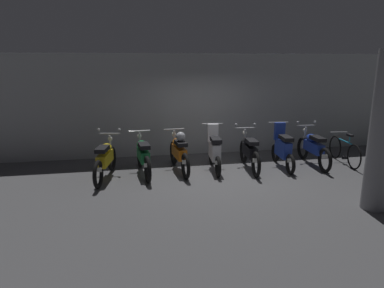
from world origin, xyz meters
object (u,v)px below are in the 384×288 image
object	(u,v)px
motorbike_slot_0	(105,159)
motorbike_slot_4	(249,151)
support_pillar	(382,133)
motorbike_slot_2	(179,152)
motorbike_slot_3	(214,150)
motorbike_slot_5	(283,148)
motorbike_slot_6	(313,148)
bicycle	(344,151)
motorbike_slot_1	(143,155)

from	to	relation	value
motorbike_slot_0	motorbike_slot_4	world-z (taller)	same
motorbike_slot_4	support_pillar	xyz separation A→B (m)	(1.53, -2.85, 1.02)
motorbike_slot_2	motorbike_slot_3	size ratio (longest dim) A/B	1.16
motorbike_slot_5	motorbike_slot_3	bearing A→B (deg)	176.00
motorbike_slot_2	motorbike_slot_6	size ratio (longest dim) A/B	1.00
support_pillar	motorbike_slot_6	bearing A→B (deg)	83.54
motorbike_slot_4	bicycle	bearing A→B (deg)	-0.35
motorbike_slot_3	bicycle	bearing A→B (deg)	-1.94
motorbike_slot_6	bicycle	distance (m)	0.94
motorbike_slot_4	support_pillar	world-z (taller)	support_pillar
motorbike_slot_0	motorbike_slot_4	distance (m)	3.71
motorbike_slot_5	support_pillar	distance (m)	3.06
motorbike_slot_1	motorbike_slot_5	size ratio (longest dim) A/B	1.16
motorbike_slot_0	bicycle	xyz separation A→B (m)	(6.49, 0.06, -0.13)
support_pillar	bicycle	bearing A→B (deg)	66.07
motorbike_slot_0	motorbike_slot_1	xyz separation A→B (m)	(0.92, 0.16, -0.00)
motorbike_slot_2	motorbike_slot_1	bearing A→B (deg)	-175.28
motorbike_slot_5	support_pillar	size ratio (longest dim) A/B	0.55
motorbike_slot_2	motorbike_slot_6	distance (m)	3.72
motorbike_slot_2	motorbike_slot_5	distance (m)	2.79
motorbike_slot_3	motorbike_slot_5	distance (m)	1.86
motorbike_slot_6	support_pillar	bearing A→B (deg)	-96.46
motorbike_slot_0	motorbike_slot_1	size ratio (longest dim) A/B	0.99
motorbike_slot_3	motorbike_slot_5	bearing A→B (deg)	-4.00
motorbike_slot_2	motorbike_slot_3	bearing A→B (deg)	-3.24
motorbike_slot_0	motorbike_slot_5	world-z (taller)	motorbike_slot_5
motorbike_slot_4	bicycle	xyz separation A→B (m)	(2.79, -0.02, -0.13)
motorbike_slot_0	support_pillar	world-z (taller)	support_pillar
motorbike_slot_3	motorbike_slot_5	xyz separation A→B (m)	(1.86, -0.13, 0.00)
motorbike_slot_0	motorbike_slot_1	distance (m)	0.93
motorbike_slot_3	motorbike_slot_4	world-z (taller)	motorbike_slot_3
motorbike_slot_1	motorbike_slot_4	size ratio (longest dim) A/B	1.00
motorbike_slot_0	motorbike_slot_6	distance (m)	5.56
bicycle	support_pillar	world-z (taller)	support_pillar
motorbike_slot_2	motorbike_slot_4	world-z (taller)	motorbike_slot_4
motorbike_slot_5	support_pillar	xyz separation A→B (m)	(0.60, -2.83, 0.99)
motorbike_slot_2	motorbike_slot_5	size ratio (longest dim) A/B	1.16
bicycle	support_pillar	bearing A→B (deg)	-113.93
motorbike_slot_5	bicycle	distance (m)	1.86
bicycle	motorbike_slot_5	bearing A→B (deg)	-179.87
motorbike_slot_6	motorbike_slot_0	bearing A→B (deg)	-178.89
motorbike_slot_2	motorbike_slot_4	distance (m)	1.87
motorbike_slot_1	bicycle	world-z (taller)	motorbike_slot_1
motorbike_slot_5	motorbike_slot_2	bearing A→B (deg)	176.26
motorbike_slot_0	motorbike_slot_5	bearing A→B (deg)	0.71
motorbike_slot_3	bicycle	xyz separation A→B (m)	(3.71, -0.13, -0.16)
motorbike_slot_0	motorbike_slot_5	size ratio (longest dim) A/B	1.15
motorbike_slot_1	motorbike_slot_0	bearing A→B (deg)	-169.96
motorbike_slot_0	bicycle	bearing A→B (deg)	0.54
motorbike_slot_0	motorbike_slot_4	xyz separation A→B (m)	(3.71, 0.08, 0.00)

